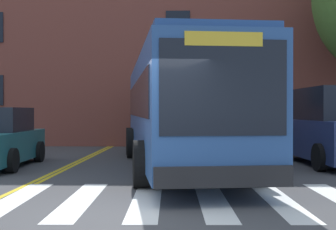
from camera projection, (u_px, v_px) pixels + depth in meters
ground_plane at (133, 213)px, 7.48m from camera, size 120.00×120.00×0.00m
crosswalk at (113, 200)px, 8.56m from camera, size 16.41×4.21×0.01m
lane_line_yellow_inner at (113, 145)px, 22.63m from camera, size 0.12×36.00×0.01m
lane_line_yellow_outer at (116, 145)px, 22.62m from camera, size 0.12×36.00×0.01m
city_bus at (178, 108)px, 13.75m from camera, size 4.12×12.19×3.22m
car_navy_far_lane at (335, 128)px, 14.21m from camera, size 2.60×5.02×2.34m
car_grey_behind_bus at (180, 127)px, 22.59m from camera, size 2.12×4.53×1.84m
building_facade at (103, 48)px, 26.43m from camera, size 32.38×10.08×10.39m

